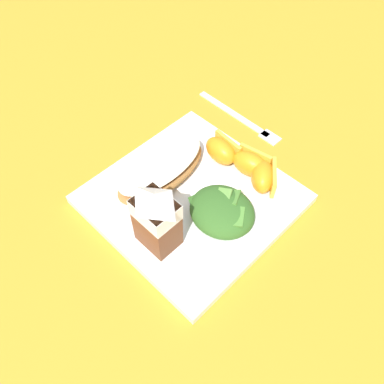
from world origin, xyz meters
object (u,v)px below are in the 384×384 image
object	(u,v)px
white_plate	(192,199)
green_salad_pile	(222,211)
orange_wedge_middle	(251,163)
orange_wedge_rear	(221,150)
milk_carton	(156,217)
cheesy_pizza_bread	(161,169)
orange_wedge_front	(264,177)
metal_fork	(243,120)

from	to	relation	value
white_plate	green_salad_pile	distance (m)	0.07
orange_wedge_middle	orange_wedge_rear	world-z (taller)	same
milk_carton	orange_wedge_middle	distance (m)	0.20
cheesy_pizza_bread	orange_wedge_front	bearing A→B (deg)	-141.43
white_plate	cheesy_pizza_bread	distance (m)	0.07
metal_fork	milk_carton	bearing A→B (deg)	106.35
orange_wedge_front	white_plate	bearing A→B (deg)	56.04
orange_wedge_front	orange_wedge_middle	distance (m)	0.03
milk_carton	metal_fork	xyz separation A→B (m)	(0.09, -0.29, -0.07)
metal_fork	orange_wedge_front	bearing A→B (deg)	140.02
white_plate	orange_wedge_front	xyz separation A→B (m)	(-0.06, -0.09, 0.03)
white_plate	metal_fork	xyz separation A→B (m)	(0.06, -0.20, -0.01)
cheesy_pizza_bread	green_salad_pile	world-z (taller)	green_salad_pile
orange_wedge_middle	milk_carton	bearing A→B (deg)	87.16
metal_fork	cheesy_pizza_bread	bearing A→B (deg)	90.24
metal_fork	orange_wedge_middle	bearing A→B (deg)	133.53
green_salad_pile	metal_fork	xyz separation A→B (m)	(0.13, -0.20, -0.03)
milk_carton	metal_fork	world-z (taller)	milk_carton
orange_wedge_rear	green_salad_pile	bearing A→B (deg)	132.52
orange_wedge_front	orange_wedge_rear	xyz separation A→B (m)	(0.08, 0.00, 0.00)
cheesy_pizza_bread	green_salad_pile	distance (m)	0.12
white_plate	orange_wedge_front	bearing A→B (deg)	-123.96
green_salad_pile	milk_carton	bearing A→B (deg)	66.20
green_salad_pile	metal_fork	distance (m)	0.24
orange_wedge_middle	cheesy_pizza_bread	bearing A→B (deg)	48.88
cheesy_pizza_bread	orange_wedge_front	size ratio (longest dim) A/B	2.48
green_salad_pile	orange_wedge_front	bearing A→B (deg)	-91.39
cheesy_pizza_bread	orange_wedge_rear	size ratio (longest dim) A/B	2.73
orange_wedge_front	cheesy_pizza_bread	bearing A→B (deg)	38.57
green_salad_pile	orange_wedge_rear	world-z (taller)	green_salad_pile
orange_wedge_middle	orange_wedge_rear	size ratio (longest dim) A/B	1.04
white_plate	green_salad_pile	world-z (taller)	green_salad_pile
white_plate	green_salad_pile	size ratio (longest dim) A/B	2.73
green_salad_pile	milk_carton	distance (m)	0.11
green_salad_pile	orange_wedge_rear	xyz separation A→B (m)	(0.08, -0.09, -0.00)
white_plate	orange_wedge_rear	size ratio (longest dim) A/B	4.44
orange_wedge_rear	metal_fork	distance (m)	0.12
green_salad_pile	orange_wedge_middle	xyz separation A→B (m)	(0.03, -0.10, -0.00)
metal_fork	white_plate	bearing A→B (deg)	107.53
cheesy_pizza_bread	orange_wedge_middle	distance (m)	0.14
white_plate	orange_wedge_front	world-z (taller)	orange_wedge_front
green_salad_pile	orange_wedge_rear	size ratio (longest dim) A/B	1.63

